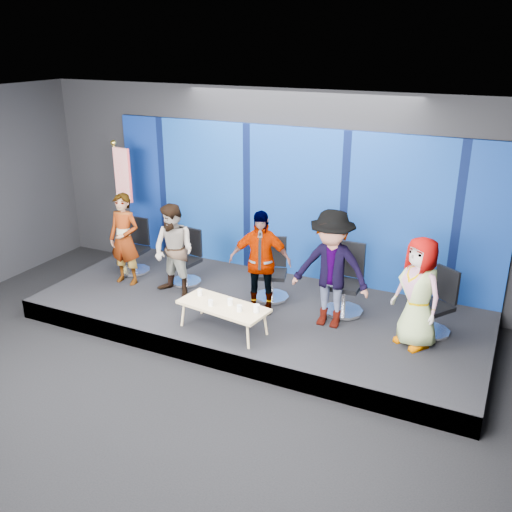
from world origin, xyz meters
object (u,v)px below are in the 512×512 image
Objects in this scene: panelist_e at (418,293)px; mug_b at (211,303)px; chair_c at (272,279)px; mug_a at (200,293)px; chair_d at (345,290)px; mug_d at (239,308)px; coffee_table at (223,307)px; flag_stand at (122,198)px; chair_e at (435,313)px; panelist_c at (260,262)px; chair_a at (135,255)px; panelist_b at (174,251)px; panelist_a at (125,239)px; panelist_d at (331,269)px; chair_b at (187,266)px; mug_e at (256,309)px; mug_c at (230,302)px.

panelist_e is 2.86m from mug_b.
chair_c reaches higher than mug_a.
mug_a is (-1.85, -1.20, 0.09)m from chair_d.
mug_d is at bearing -128.59° from chair_d.
coffee_table is 3.59m from flag_stand.
panelist_c is at bearing -136.87° from chair_e.
panelist_e is at bearing -7.44° from chair_a.
panelist_b reaches higher than chair_e.
chair_d reaches higher than chair_a.
chair_c reaches higher than chair_a.
panelist_c reaches higher than coffee_table.
coffee_table is at bearing -28.97° from chair_a.
mug_d is (-1.09, -1.41, 0.09)m from chair_d.
panelist_a is at bearing -146.47° from panelist_e.
panelist_a is 1.14× the size of coffee_table.
chair_d is 0.62× the size of panelist_d.
panelist_b is 17.46× the size of mug_a.
chair_b is 3.99m from panelist_e.
mug_a is at bearing -147.93° from chair_d.
chair_e is 11.03× the size of mug_a.
panelist_d is at bearing -16.38° from panelist_c.
chair_a is 1.12m from flag_stand.
panelist_b reaches higher than chair_d.
chair_a reaches higher than mug_e.
chair_c is 11.40× the size of mug_a.
panelist_c reaches higher than panelist_e.
panelist_d is at bearing 32.72° from mug_b.
panelist_a is 1.14m from chair_b.
coffee_table is at bearing 165.54° from mug_d.
chair_a is 0.62× the size of panelist_e.
flag_stand is (-0.72, 0.92, 0.40)m from panelist_a.
chair_d reaches higher than coffee_table.
flag_stand is at bearing 155.93° from chair_c.
panelist_a is 1.67× the size of chair_b.
chair_c is at bearing 0.53° from flag_stand.
mug_a is at bearing -150.58° from panelist_c.
chair_a is 2.76m from panelist_c.
mug_a is (-1.77, -0.70, -0.43)m from panelist_d.
panelist_a is 5.11m from chair_e.
mug_b is at bearing -32.24° from chair_a.
chair_a is 10.54× the size of mug_d.
panelist_a reaches higher than chair_c.
chair_b is 4.14m from chair_e.
panelist_d is 1.13× the size of panelist_e.
coffee_table is at bearing 33.71° from mug_b.
chair_b is 2.78m from chair_d.
panelist_e reaches higher than coffee_table.
panelist_c is at bearing 82.69° from mug_c.
panelist_a is 3.63m from panelist_d.
chair_d is 12.42× the size of mug_a.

